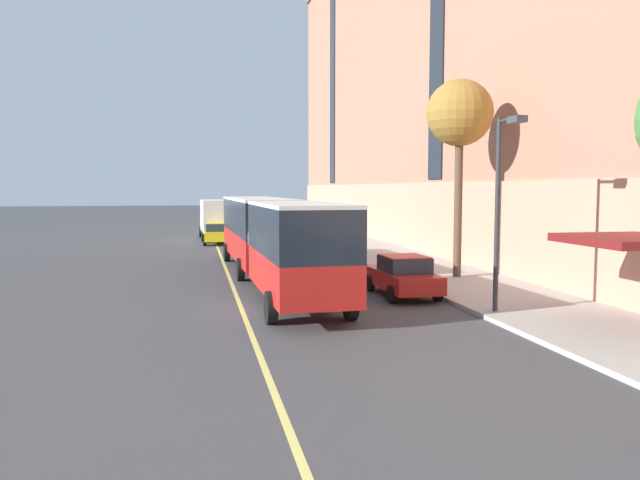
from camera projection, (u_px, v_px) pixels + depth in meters
name	position (u px, v px, depth m)	size (l,w,h in m)	color
ground_plane	(264.00, 310.00, 20.89)	(260.00, 260.00, 0.00)	#424244
sidewalk	(476.00, 286.00, 25.60)	(4.99, 160.00, 0.15)	#ADA89E
city_bus	(270.00, 234.00, 26.98)	(3.30, 20.07, 3.59)	red
parked_car_green_2	(309.00, 236.00, 42.90)	(1.93, 4.80, 1.56)	#23603D
parked_car_black_3	(292.00, 229.00, 50.47)	(2.05, 4.30, 1.56)	black
parked_car_navy_4	(326.00, 245.00, 36.26)	(1.99, 4.30, 1.56)	navy
parked_car_red_5	(403.00, 276.00, 23.50)	(2.01, 4.27, 1.56)	#B21E19
box_truck	(216.00, 217.00, 49.18)	(2.52, 7.23, 3.16)	silver
taxi_cab	(217.00, 233.00, 45.46)	(2.07, 4.30, 1.56)	yellow
street_tree_mid_block	(460.00, 116.00, 27.16)	(2.90, 2.90, 8.65)	brown
street_lamp	(502.00, 192.00, 19.39)	(0.36, 1.48, 6.10)	#2D2D30
lane_centerline	(236.00, 296.00, 23.68)	(0.16, 140.00, 0.01)	#E0D66B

